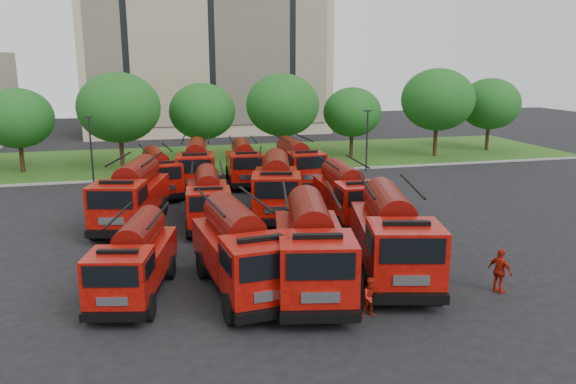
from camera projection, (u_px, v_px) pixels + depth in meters
name	position (u px, v px, depth m)	size (l,w,h in m)	color
ground	(273.00, 244.00, 28.56)	(140.00, 140.00, 0.00)	black
lawn	(213.00, 158.00, 53.08)	(70.00, 16.00, 0.12)	#255015
curb	(224.00, 175.00, 45.43)	(70.00, 0.30, 0.14)	gray
apartment_building	(205.00, 33.00, 71.40)	(30.00, 14.18, 25.00)	#BEAB8D
tree_1	(17.00, 118.00, 45.40)	(5.71, 5.71, 6.98)	#382314
tree_2	(119.00, 108.00, 45.71)	(6.72, 6.72, 8.22)	#382314
tree_3	(202.00, 111.00, 49.89)	(5.88, 5.88, 7.19)	#382314
tree_4	(283.00, 105.00, 50.02)	(6.55, 6.55, 8.01)	#382314
tree_5	(352.00, 112.00, 52.83)	(5.46, 5.46, 6.68)	#382314
tree_6	(438.00, 100.00, 53.06)	(6.89, 6.89, 8.42)	#382314
tree_7	(490.00, 104.00, 56.77)	(6.05, 6.05, 7.39)	#382314
lamp_post_0	(91.00, 146.00, 41.74)	(0.60, 0.25, 5.11)	black
lamp_post_1	(367.00, 136.00, 46.98)	(0.60, 0.25, 5.11)	black
fire_truck_0	(135.00, 259.00, 22.15)	(3.65, 6.80, 2.94)	black
fire_truck_1	(242.00, 250.00, 22.45)	(3.42, 7.77, 3.43)	black
fire_truck_2	(311.00, 247.00, 22.54)	(4.27, 8.30, 3.60)	black
fire_truck_3	(392.00, 235.00, 24.01)	(4.63, 8.44, 3.65)	black
fire_truck_4	(132.00, 195.00, 31.54)	(4.50, 8.13, 3.51)	black
fire_truck_5	(208.00, 199.00, 31.58)	(2.92, 6.85, 3.04)	black
fire_truck_6	(276.00, 186.00, 33.60)	(4.34, 8.20, 3.55)	black
fire_truck_7	(347.00, 194.00, 32.27)	(2.91, 7.23, 3.23)	black
fire_truck_8	(158.00, 173.00, 38.90)	(3.15, 6.92, 3.04)	black
fire_truck_9	(196.00, 165.00, 40.67)	(3.37, 7.64, 3.37)	black
fire_truck_10	(244.00, 163.00, 42.32)	(2.99, 7.07, 3.14)	black
fire_truck_11	(297.00, 162.00, 42.19)	(2.80, 7.23, 3.26)	black
firefighter_0	(316.00, 315.00, 20.67)	(0.66, 0.48, 1.80)	#A71C0C
firefighter_1	(370.00, 317.00, 20.50)	(0.73, 0.40, 1.51)	#A71C0C
firefighter_2	(498.00, 292.00, 22.63)	(1.08, 0.61, 1.84)	#A71C0C
firefighter_3	(427.00, 278.00, 24.14)	(1.25, 0.64, 1.93)	black
firefighter_4	(240.00, 255.00, 26.92)	(0.90, 0.59, 1.84)	#A71C0C
firefighter_5	(345.00, 219.00, 33.14)	(1.71, 0.74, 1.84)	#A71C0C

